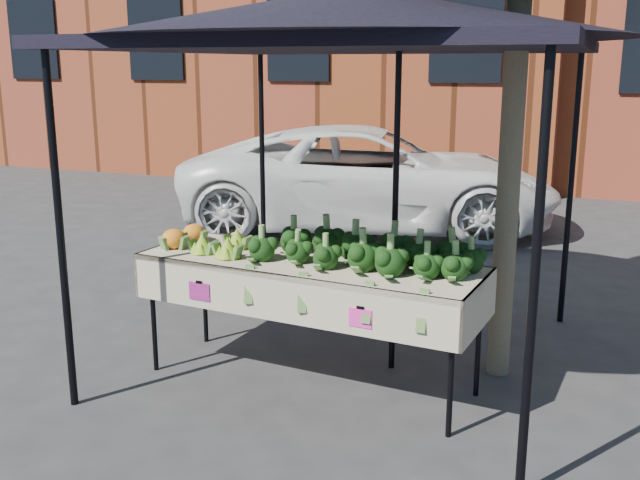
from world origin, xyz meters
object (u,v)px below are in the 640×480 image
(table, at_px, (309,322))
(vehicle, at_px, (372,40))
(canopy, at_px, (353,182))
(street_tree, at_px, (517,50))

(table, distance_m, vehicle, 5.50)
(canopy, height_order, vehicle, vehicle)
(canopy, xyz_separation_m, street_tree, (1.10, 0.13, 0.94))
(table, xyz_separation_m, street_tree, (1.22, 0.68, 1.86))
(canopy, xyz_separation_m, vehicle, (-1.30, 4.42, 1.15))
(vehicle, bearing_deg, street_tree, -166.52)
(canopy, distance_m, vehicle, 4.75)
(vehicle, xyz_separation_m, street_tree, (2.40, -4.29, -0.21))
(canopy, distance_m, street_tree, 1.45)
(canopy, relative_size, vehicle, 0.63)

